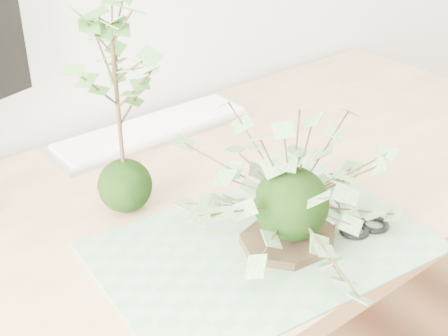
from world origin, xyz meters
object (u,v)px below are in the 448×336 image
(maple_kokedama, at_px, (114,59))
(ivy_kokedama, at_px, (293,173))
(desk, at_px, (216,229))
(keyboard, at_px, (153,129))

(maple_kokedama, bearing_deg, ivy_kokedama, -60.86)
(desk, distance_m, maple_kokedama, 0.39)
(desk, bearing_deg, maple_kokedama, 164.35)
(ivy_kokedama, bearing_deg, desk, 84.90)
(ivy_kokedama, height_order, maple_kokedama, maple_kokedama)
(keyboard, bearing_deg, maple_kokedama, -131.65)
(desk, height_order, maple_kokedama, maple_kokedama)
(maple_kokedama, xyz_separation_m, keyboard, (0.20, 0.22, -0.26))
(maple_kokedama, distance_m, keyboard, 0.39)
(desk, relative_size, keyboard, 3.55)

